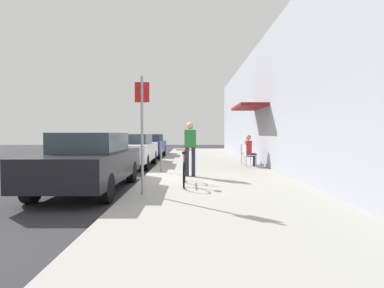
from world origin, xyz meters
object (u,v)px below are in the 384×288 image
(parking_meter, at_px, (161,150))
(cafe_chair_0, at_px, (248,154))
(parked_car_2, at_px, (149,145))
(pedestrian_standing, at_px, (190,144))
(street_sign, at_px, (142,126))
(bicycle_0, at_px, (184,171))
(cafe_chair_1, at_px, (244,153))
(parked_car_1, at_px, (132,150))
(parked_car_0, at_px, (90,161))
(seated_patron_0, at_px, (250,149))

(parking_meter, distance_m, cafe_chair_0, 3.83)
(parked_car_2, distance_m, pedestrian_standing, 9.80)
(street_sign, xyz_separation_m, pedestrian_standing, (1.06, 2.81, -0.52))
(bicycle_0, relative_size, cafe_chair_1, 1.97)
(parked_car_2, xyz_separation_m, parking_meter, (1.55, -8.42, 0.14))
(parked_car_1, height_order, cafe_chair_0, parked_car_1)
(bicycle_0, xyz_separation_m, pedestrian_standing, (0.16, 1.57, 0.64))
(cafe_chair_0, bearing_deg, parked_car_1, 168.23)
(parked_car_1, distance_m, parking_meter, 3.23)
(parked_car_2, bearing_deg, cafe_chair_1, -49.00)
(parked_car_0, bearing_deg, parked_car_2, 90.00)
(parked_car_1, relative_size, seated_patron_0, 3.41)
(parked_car_2, xyz_separation_m, street_sign, (1.50, -12.26, 0.90))
(parked_car_1, bearing_deg, bicycle_0, -66.11)
(parked_car_0, distance_m, cafe_chair_1, 7.41)
(cafe_chair_0, bearing_deg, seated_patron_0, -1.18)
(parked_car_2, relative_size, cafe_chair_1, 5.06)
(parked_car_0, height_order, pedestrian_standing, pedestrian_standing)
(pedestrian_standing, bearing_deg, bicycle_0, -95.72)
(parked_car_1, xyz_separation_m, cafe_chair_1, (4.93, -0.07, -0.13))
(parked_car_1, distance_m, pedestrian_standing, 4.64)
(cafe_chair_1, bearing_deg, parked_car_2, 131.00)
(parked_car_1, height_order, parked_car_2, parked_car_1)
(parked_car_0, relative_size, parked_car_1, 1.00)
(parked_car_2, height_order, cafe_chair_1, parked_car_2)
(seated_patron_0, bearing_deg, cafe_chair_1, 93.47)
(parked_car_2, bearing_deg, parked_car_1, -90.00)
(parked_car_2, bearing_deg, street_sign, -83.02)
(pedestrian_standing, bearing_deg, parked_car_1, 123.59)
(bicycle_0, bearing_deg, seated_patron_0, 59.55)
(street_sign, bearing_deg, cafe_chair_1, 62.54)
(seated_patron_0, bearing_deg, parked_car_1, 168.35)
(cafe_chair_0, bearing_deg, parking_meter, -151.93)
(pedestrian_standing, bearing_deg, parking_meter, 134.47)
(bicycle_0, bearing_deg, parked_car_1, 113.89)
(seated_patron_0, height_order, pedestrian_standing, pedestrian_standing)
(parked_car_1, xyz_separation_m, street_sign, (1.50, -6.66, 0.89))
(parked_car_0, distance_m, parked_car_1, 5.60)
(seated_patron_0, xyz_separation_m, cafe_chair_1, (-0.06, 0.96, -0.19))
(parked_car_0, xyz_separation_m, parking_meter, (1.55, 2.77, 0.12))
(parked_car_0, xyz_separation_m, seated_patron_0, (4.98, 4.57, 0.05))
(parking_meter, xyz_separation_m, street_sign, (-0.05, -3.84, 0.75))
(pedestrian_standing, bearing_deg, seated_patron_0, 49.35)
(parked_car_2, bearing_deg, cafe_chair_0, -53.37)
(bicycle_0, bearing_deg, parked_car_2, 102.30)
(parking_meter, height_order, street_sign, street_sign)
(seated_patron_0, bearing_deg, pedestrian_standing, -130.65)
(bicycle_0, xyz_separation_m, cafe_chair_1, (2.53, 5.35, 0.14))
(parked_car_1, distance_m, cafe_chair_1, 4.93)
(bicycle_0, distance_m, pedestrian_standing, 1.70)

